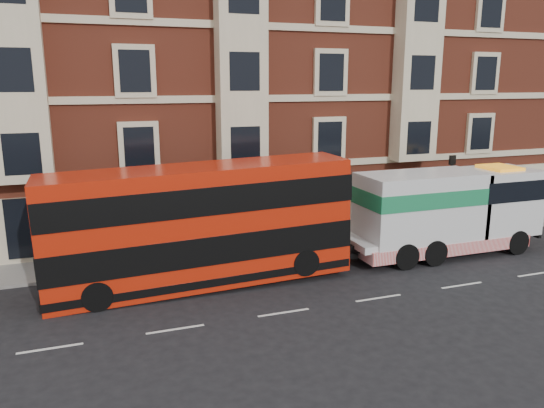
{
  "coord_description": "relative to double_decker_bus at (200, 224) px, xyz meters",
  "views": [
    {
      "loc": [
        -6.54,
        -16.94,
        8.32
      ],
      "look_at": [
        0.98,
        4.0,
        3.18
      ],
      "focal_mm": 35.0,
      "sensor_mm": 36.0,
      "label": 1
    }
  ],
  "objects": [
    {
      "name": "lamp_post_west",
      "position": [
        -3.75,
        2.42,
        0.02
      ],
      "size": [
        0.35,
        0.15,
        4.35
      ],
      "color": "black",
      "rests_on": "sidewalk"
    },
    {
      "name": "pedestrian",
      "position": [
        -5.71,
        4.15,
        -1.61
      ],
      "size": [
        0.77,
        0.76,
        1.8
      ],
      "primitive_type": "imported",
      "rotation": [
        0.0,
        0.0,
        -0.76
      ],
      "color": "#1A1A34",
      "rests_on": "sidewalk"
    },
    {
      "name": "lamp_post_east",
      "position": [
        14.25,
        2.42,
        0.02
      ],
      "size": [
        0.35,
        0.15,
        4.35
      ],
      "color": "black",
      "rests_on": "sidewalk"
    },
    {
      "name": "victorian_terrace",
      "position": [
        2.75,
        11.22,
        7.41
      ],
      "size": [
        45.0,
        12.0,
        20.4
      ],
      "color": "brown",
      "rests_on": "ground"
    },
    {
      "name": "double_decker_bus",
      "position": [
        0.0,
        0.0,
        0.0
      ],
      "size": [
        12.4,
        2.85,
        5.02
      ],
      "color": "red",
      "rests_on": "ground"
    },
    {
      "name": "tow_truck",
      "position": [
        12.07,
        -0.0,
        -0.46
      ],
      "size": [
        9.93,
        2.93,
        4.14
      ],
      "color": "silver",
      "rests_on": "ground"
    },
    {
      "name": "sidewalk",
      "position": [
        2.25,
        3.72,
        -2.58
      ],
      "size": [
        90.0,
        3.0,
        0.15
      ],
      "primitive_type": "cube",
      "color": "slate",
      "rests_on": "ground"
    },
    {
      "name": "ground",
      "position": [
        2.25,
        -3.78,
        -2.66
      ],
      "size": [
        120.0,
        120.0,
        0.0
      ],
      "primitive_type": "plane",
      "color": "black",
      "rests_on": "ground"
    }
  ]
}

